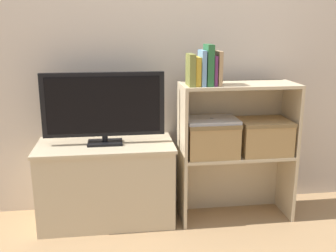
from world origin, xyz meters
TOP-DOWN VIEW (x-y plane):
  - ground_plane at (0.00, 0.00)m, footprint 16.00×16.00m
  - wall_back at (0.00, 0.44)m, footprint 10.00×0.05m
  - tv_stand at (-0.40, 0.20)m, footprint 0.88×0.43m
  - tv at (-0.40, 0.20)m, footprint 0.76×0.14m
  - bookshelf_lower_tier at (0.46, 0.21)m, footprint 0.75×0.30m
  - bookshelf_upper_tier at (0.46, 0.21)m, footprint 0.75×0.30m
  - book_olive at (0.13, 0.10)m, footprint 0.04×0.15m
  - book_mustard at (0.17, 0.10)m, footprint 0.03×0.13m
  - book_skyblue at (0.20, 0.10)m, footprint 0.03×0.15m
  - book_forest at (0.24, 0.10)m, footprint 0.04×0.15m
  - book_plum at (0.28, 0.10)m, footprint 0.02×0.13m
  - book_tan at (0.30, 0.10)m, footprint 0.02×0.13m
  - storage_basket_left at (0.28, 0.14)m, footprint 0.33×0.27m
  - storage_basket_right at (0.63, 0.14)m, footprint 0.33×0.27m
  - laptop at (0.28, 0.14)m, footprint 0.33×0.24m

SIDE VIEW (x-z plane):
  - ground_plane at x=0.00m, z-range 0.00..0.00m
  - tv_stand at x=-0.40m, z-range 0.00..0.54m
  - bookshelf_lower_tier at x=0.46m, z-range 0.06..0.51m
  - storage_basket_left at x=0.28m, z-range 0.46..0.69m
  - storage_basket_right at x=0.63m, z-range 0.46..0.69m
  - laptop at x=0.28m, z-range 0.68..0.70m
  - bookshelf_upper_tier at x=0.46m, z-range 0.51..0.97m
  - tv at x=-0.40m, z-range 0.55..1.01m
  - book_mustard at x=0.17m, z-range 0.92..1.09m
  - book_plum at x=0.28m, z-range 0.92..1.10m
  - book_olive at x=0.13m, z-range 0.92..1.11m
  - book_tan at x=0.30m, z-range 0.92..1.12m
  - book_skyblue at x=0.20m, z-range 0.92..1.13m
  - book_forest at x=0.24m, z-range 0.92..1.16m
  - wall_back at x=0.00m, z-range 0.00..2.40m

